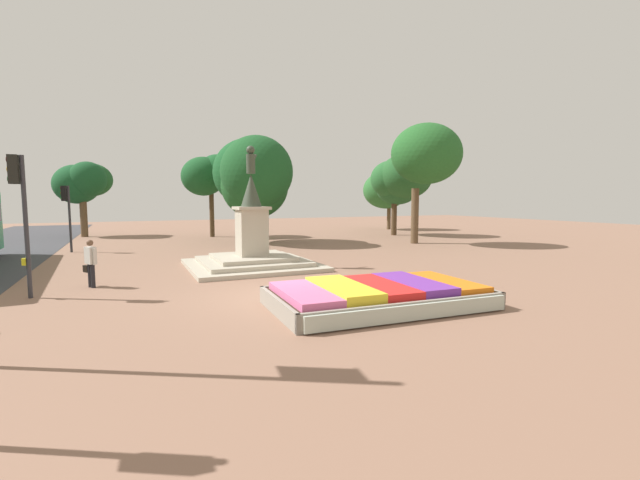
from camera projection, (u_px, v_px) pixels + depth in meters
The scene contains 12 objects.
ground_plane at pixel (277, 295), 12.50m from camera, with size 93.94×93.94×0.00m, color #8C6651.
flower_planter at pixel (379, 296), 11.21m from camera, with size 5.75×3.44×0.65m.
statue_monument at pixel (252, 249), 17.66m from camera, with size 5.11×5.11×4.96m.
traffic_light_mid_block at pixel (20, 201), 11.88m from camera, with size 0.41×0.28×4.03m.
traffic_light_far_corner at pixel (67, 206), 22.34m from camera, with size 0.41×0.29×3.50m.
pedestrian_with_handbag at pixel (90, 261), 13.57m from camera, with size 0.46×0.67×1.53m.
park_tree_far_left at pixel (84, 182), 31.67m from camera, with size 4.07×3.85×5.52m.
park_tree_behind_statue at pixel (400, 181), 32.62m from camera, with size 4.45×4.63×6.16m.
park_tree_far_right at pixel (387, 188), 39.03m from camera, with size 4.28×3.70×5.52m.
park_tree_street_side at pixel (253, 176), 26.82m from camera, with size 4.64×6.47×6.71m.
park_tree_mid_canopy at pixel (424, 155), 25.92m from camera, with size 4.33×4.13×7.36m.
park_tree_distant at pixel (213, 173), 31.39m from camera, with size 4.31×3.66×6.13m.
Camera 1 is at (-3.90, -11.72, 2.82)m, focal length 24.00 mm.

